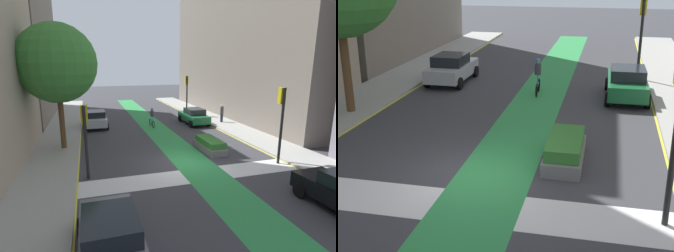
% 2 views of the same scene
% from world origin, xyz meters
% --- Properties ---
extents(ground_plane, '(120.00, 120.00, 0.00)m').
position_xyz_m(ground_plane, '(0.00, 0.00, 0.00)').
color(ground_plane, '#38383D').
extents(bike_lane_paint, '(2.40, 60.00, 0.01)m').
position_xyz_m(bike_lane_paint, '(0.64, 0.00, 0.00)').
color(bike_lane_paint, '#2D8C47').
rests_on(bike_lane_paint, ground_plane).
extents(crosswalk_band, '(12.00, 1.80, 0.01)m').
position_xyz_m(crosswalk_band, '(0.00, -2.00, 0.00)').
color(crosswalk_band, silver).
rests_on(crosswalk_band, ground_plane).
extents(traffic_signal_far_right, '(0.35, 0.52, 4.55)m').
position_xyz_m(traffic_signal_far_right, '(5.46, 13.81, 3.17)').
color(traffic_signal_far_right, black).
rests_on(traffic_signal_far_right, ground_plane).
extents(car_green_right_far, '(2.07, 4.22, 1.57)m').
position_xyz_m(car_green_right_far, '(4.77, 9.87, 0.80)').
color(car_green_right_far, '#196033').
rests_on(car_green_right_far, ground_plane).
extents(car_silver_left_far, '(2.03, 4.21, 1.57)m').
position_xyz_m(car_silver_left_far, '(-4.55, 11.22, 0.80)').
color(car_silver_left_far, '#B2B7BF').
rests_on(car_silver_left_far, ground_plane).
extents(cyclist_in_lane, '(0.32, 1.73, 1.86)m').
position_xyz_m(cyclist_in_lane, '(0.47, 9.70, 0.97)').
color(cyclist_in_lane, black).
rests_on(cyclist_in_lane, ground_plane).
extents(median_planter, '(1.21, 2.97, 0.85)m').
position_xyz_m(median_planter, '(2.64, 1.64, 0.40)').
color(median_planter, slate).
rests_on(median_planter, ground_plane).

